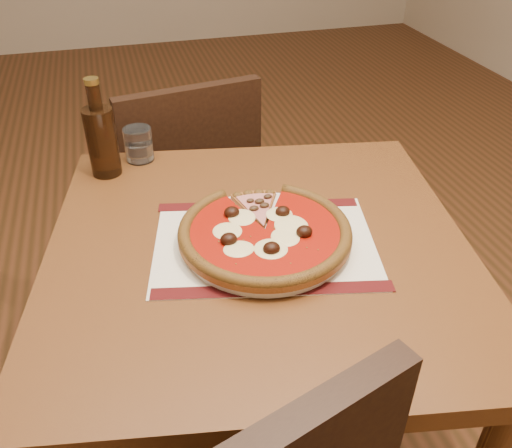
{
  "coord_description": "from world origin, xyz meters",
  "views": [
    {
      "loc": [
        -0.25,
        -1.71,
        1.37
      ],
      "look_at": [
        -0.02,
        -0.9,
        0.78
      ],
      "focal_mm": 38.0,
      "sensor_mm": 36.0,
      "label": 1
    }
  ],
  "objects_px": {
    "chair_far": "(186,190)",
    "pizza": "(265,231)",
    "bottle": "(102,138)",
    "water_glass": "(139,144)",
    "table": "(259,283)",
    "plate": "(265,239)"
  },
  "relations": [
    {
      "from": "table",
      "to": "bottle",
      "type": "relative_size",
      "value": 4.12
    },
    {
      "from": "water_glass",
      "to": "bottle",
      "type": "distance_m",
      "value": 0.1
    },
    {
      "from": "table",
      "to": "pizza",
      "type": "distance_m",
      "value": 0.13
    },
    {
      "from": "table",
      "to": "chair_far",
      "type": "xyz_separation_m",
      "value": [
        -0.05,
        0.66,
        -0.16
      ]
    },
    {
      "from": "pizza",
      "to": "chair_far",
      "type": "bearing_deg",
      "value": 95.17
    },
    {
      "from": "water_glass",
      "to": "chair_far",
      "type": "bearing_deg",
      "value": 62.72
    },
    {
      "from": "table",
      "to": "chair_far",
      "type": "height_order",
      "value": "chair_far"
    },
    {
      "from": "table",
      "to": "plate",
      "type": "distance_m",
      "value": 0.11
    },
    {
      "from": "pizza",
      "to": "plate",
      "type": "bearing_deg",
      "value": 83.67
    },
    {
      "from": "table",
      "to": "water_glass",
      "type": "xyz_separation_m",
      "value": [
        -0.18,
        0.4,
        0.14
      ]
    },
    {
      "from": "table",
      "to": "water_glass",
      "type": "bearing_deg",
      "value": 114.82
    },
    {
      "from": "water_glass",
      "to": "bottle",
      "type": "height_order",
      "value": "bottle"
    },
    {
      "from": "chair_far",
      "to": "water_glass",
      "type": "height_order",
      "value": "chair_far"
    },
    {
      "from": "chair_far",
      "to": "pizza",
      "type": "relative_size",
      "value": 2.63
    },
    {
      "from": "chair_far",
      "to": "pizza",
      "type": "bearing_deg",
      "value": 85.72
    },
    {
      "from": "chair_far",
      "to": "pizza",
      "type": "height_order",
      "value": "chair_far"
    },
    {
      "from": "pizza",
      "to": "water_glass",
      "type": "height_order",
      "value": "water_glass"
    },
    {
      "from": "plate",
      "to": "bottle",
      "type": "relative_size",
      "value": 1.37
    },
    {
      "from": "pizza",
      "to": "bottle",
      "type": "relative_size",
      "value": 1.45
    },
    {
      "from": "pizza",
      "to": "bottle",
      "type": "bearing_deg",
      "value": 127.31
    },
    {
      "from": "plate",
      "to": "table",
      "type": "bearing_deg",
      "value": 145.19
    },
    {
      "from": "plate",
      "to": "water_glass",
      "type": "distance_m",
      "value": 0.45
    }
  ]
}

